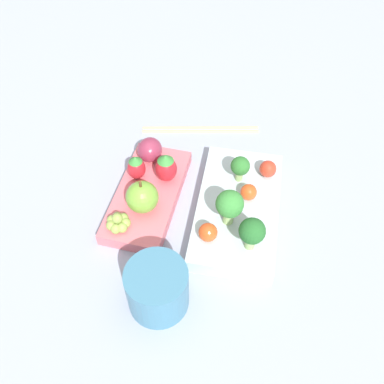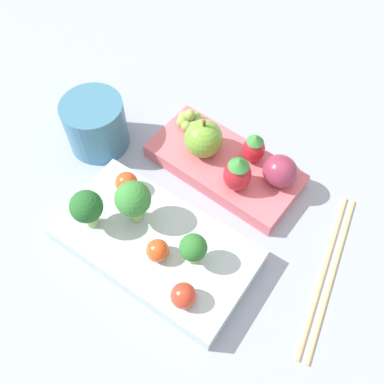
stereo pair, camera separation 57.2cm
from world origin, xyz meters
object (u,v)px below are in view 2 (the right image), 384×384
drinking_cup (95,125)px  cherry_tomato_1 (183,296)px  grape_cluster (190,120)px  apple (204,139)px  broccoli_floret_2 (87,208)px  bento_box_fruit (224,166)px  bento_box_savoury (156,245)px  broccoli_floret_1 (193,248)px  chopsticks_pair (329,272)px  broccoli_floret_0 (133,200)px  strawberry_1 (237,173)px  plum (280,171)px  cherry_tomato_0 (158,251)px  strawberry_0 (254,148)px  cherry_tomato_2 (126,183)px

drinking_cup → cherry_tomato_1: bearing=154.4°
cherry_tomato_1 → grape_cluster: bearing=-54.0°
apple → broccoli_floret_2: bearing=77.8°
bento_box_fruit → broccoli_floret_2: (0.07, 0.17, 0.05)m
bento_box_savoury → broccoli_floret_1: 0.06m
broccoli_floret_1 → broccoli_floret_2: broccoli_floret_2 is taller
bento_box_savoury → chopsticks_pair: size_ratio=1.10×
broccoli_floret_0 → broccoli_floret_1: 0.08m
apple → strawberry_1: (-0.06, 0.02, 0.00)m
broccoli_floret_2 → plum: 0.23m
cherry_tomato_0 → plum: plum is taller
bento_box_savoury → drinking_cup: (0.16, -0.08, 0.02)m
bento_box_fruit → broccoli_floret_1: (-0.05, 0.13, 0.04)m
broccoli_floret_2 → bento_box_savoury: bearing=-159.1°
plum → drinking_cup: 0.24m
plum → grape_cluster: size_ratio=1.20×
broccoli_floret_0 → apple: size_ratio=1.06×
broccoli_floret_0 → grape_cluster: bearing=-75.2°
cherry_tomato_1 → apple: (0.10, -0.17, 0.01)m
cherry_tomato_0 → broccoli_floret_0: bearing=-23.4°
broccoli_floret_0 → strawberry_1: size_ratio=1.17×
broccoli_floret_1 → strawberry_0: size_ratio=1.03×
bento_box_savoury → cherry_tomato_0: (-0.02, 0.01, 0.03)m
apple → drinking_cup: apple is taller
grape_cluster → drinking_cup: size_ratio=0.45×
broccoli_floret_2 → apple: broccoli_floret_2 is taller
broccoli_floret_0 → cherry_tomato_1: 0.11m
strawberry_1 → grape_cluster: (0.10, -0.04, -0.02)m
strawberry_0 → chopsticks_pair: strawberry_0 is taller
drinking_cup → bento_box_fruit: bearing=-158.3°
bento_box_fruit → strawberry_0: (-0.03, -0.02, 0.03)m
cherry_tomato_1 → bento_box_savoury: bearing=-26.9°
cherry_tomato_2 → grape_cluster: bearing=-87.4°
cherry_tomato_2 → strawberry_1: 0.13m
broccoli_floret_2 → apple: 0.17m
apple → grape_cluster: 0.05m
broccoli_floret_1 → broccoli_floret_0: bearing=-1.7°
cherry_tomato_0 → strawberry_1: size_ratio=0.48×
broccoli_floret_2 → strawberry_1: size_ratio=1.07×
strawberry_0 → strawberry_1: size_ratio=0.85×
grape_cluster → drinking_cup: drinking_cup is taller
cherry_tomato_1 → grape_cluster: (0.14, -0.20, -0.01)m
broccoli_floret_2 → cherry_tomato_1: (-0.14, 0.01, -0.02)m
broccoli_floret_0 → cherry_tomato_0: broccoli_floret_0 is taller
drinking_cup → broccoli_floret_0: bearing=152.6°
broccoli_floret_0 → apple: 0.13m
bento_box_fruit → strawberry_0: bearing=-137.1°
apple → drinking_cup: (0.13, 0.06, -0.01)m
strawberry_1 → drinking_cup: bearing=12.1°
cherry_tomato_1 → bento_box_fruit: bearing=-68.0°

